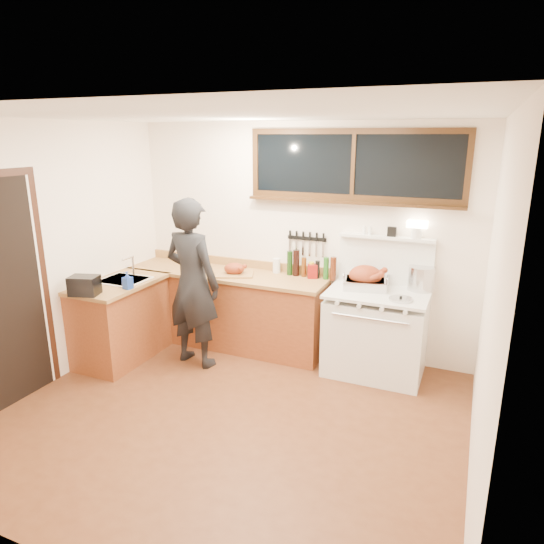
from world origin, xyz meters
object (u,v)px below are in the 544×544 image
at_px(vintage_stove, 376,331).
at_px(roast_turkey, 366,279).
at_px(man, 192,283).
at_px(cutting_board, 235,270).

xyz_separation_m(vintage_stove, roast_turkey, (-0.15, 0.06, 0.53)).
distance_m(man, roast_turkey, 1.84).
bearing_deg(cutting_board, man, -113.67).
relative_size(man, roast_turkey, 3.72).
height_order(vintage_stove, roast_turkey, vintage_stove).
height_order(vintage_stove, man, man).
distance_m(vintage_stove, roast_turkey, 0.56).
distance_m(vintage_stove, cutting_board, 1.72).
bearing_deg(cutting_board, roast_turkey, 3.58).
height_order(vintage_stove, cutting_board, vintage_stove).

